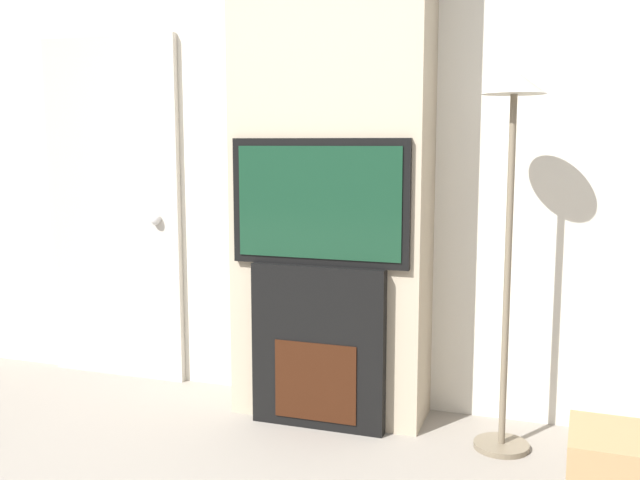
# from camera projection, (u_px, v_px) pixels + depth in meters

# --- Properties ---
(wall_back) EXTENTS (6.00, 0.06, 2.70)m
(wall_back) POSITION_uv_depth(u_px,v_px,m) (345.00, 149.00, 3.72)
(wall_back) COLOR silver
(wall_back) RESTS_ON ground_plane
(chimney_breast) EXTENTS (0.97, 0.37, 2.70)m
(chimney_breast) POSITION_uv_depth(u_px,v_px,m) (332.00, 149.00, 3.52)
(chimney_breast) COLOR tan
(chimney_breast) RESTS_ON ground_plane
(fireplace) EXTENTS (0.66, 0.15, 0.80)m
(fireplace) POSITION_uv_depth(u_px,v_px,m) (320.00, 346.00, 3.47)
(fireplace) COLOR black
(fireplace) RESTS_ON ground_plane
(television) EXTENTS (0.88, 0.07, 0.60)m
(television) POSITION_uv_depth(u_px,v_px,m) (320.00, 202.00, 3.37)
(television) COLOR black
(television) RESTS_ON fireplace
(floor_lamp) EXTENTS (0.27, 0.27, 1.69)m
(floor_lamp) POSITION_uv_depth(u_px,v_px,m) (511.00, 166.00, 3.08)
(floor_lamp) COLOR #726651
(floor_lamp) RESTS_ON ground_plane
(entry_door) EXTENTS (0.88, 0.09, 1.98)m
(entry_door) POSITION_uv_depth(u_px,v_px,m) (114.00, 210.00, 4.16)
(entry_door) COLOR #BCB7AD
(entry_door) RESTS_ON ground_plane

